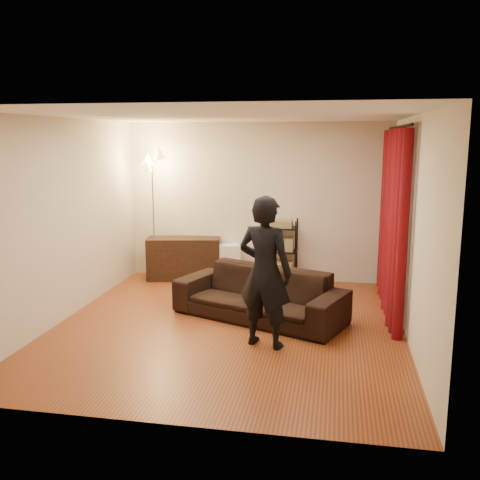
% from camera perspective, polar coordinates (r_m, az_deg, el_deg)
% --- Properties ---
extents(floor, '(5.00, 5.00, 0.00)m').
position_cam_1_polar(floor, '(7.11, -1.24, -9.16)').
color(floor, brown).
rests_on(floor, ground).
extents(ceiling, '(5.00, 5.00, 0.00)m').
position_cam_1_polar(ceiling, '(6.69, -1.34, 13.13)').
color(ceiling, white).
rests_on(ceiling, ground).
extents(wall_back, '(5.00, 0.00, 5.00)m').
position_cam_1_polar(wall_back, '(9.21, 1.85, 4.08)').
color(wall_back, beige).
rests_on(wall_back, ground).
extents(wall_front, '(5.00, 0.00, 5.00)m').
position_cam_1_polar(wall_front, '(4.40, -7.87, -3.50)').
color(wall_front, beige).
rests_on(wall_front, ground).
extents(wall_left, '(0.00, 5.00, 5.00)m').
position_cam_1_polar(wall_left, '(7.55, -18.27, 2.05)').
color(wall_left, beige).
rests_on(wall_left, ground).
extents(wall_right, '(0.00, 5.00, 5.00)m').
position_cam_1_polar(wall_right, '(6.70, 17.93, 1.01)').
color(wall_right, beige).
rests_on(wall_right, ground).
extents(curtain_rod, '(0.04, 2.65, 0.04)m').
position_cam_1_polar(curtain_rod, '(7.71, 16.64, 11.49)').
color(curtain_rod, black).
rests_on(curtain_rod, wall_right).
extents(curtain, '(0.22, 2.65, 2.55)m').
position_cam_1_polar(curtain, '(7.80, 15.98, 1.88)').
color(curtain, '#6D0608').
rests_on(curtain, ground).
extents(sofa, '(2.50, 1.71, 0.68)m').
position_cam_1_polar(sofa, '(7.31, 2.09, -5.81)').
color(sofa, black).
rests_on(sofa, ground).
extents(person, '(0.75, 0.60, 1.80)m').
position_cam_1_polar(person, '(6.23, 2.67, -3.43)').
color(person, black).
rests_on(person, ground).
extents(media_cabinet, '(1.32, 0.69, 0.73)m').
position_cam_1_polar(media_cabinet, '(9.38, -6.02, -1.96)').
color(media_cabinet, black).
rests_on(media_cabinet, ground).
extents(storage_boxes, '(0.46, 0.42, 0.62)m').
position_cam_1_polar(storage_boxes, '(9.29, -1.26, -2.37)').
color(storage_boxes, white).
rests_on(storage_boxes, ground).
extents(wire_shelf, '(0.58, 0.48, 1.10)m').
position_cam_1_polar(wire_shelf, '(9.07, 4.43, -1.19)').
color(wire_shelf, black).
rests_on(wire_shelf, ground).
extents(floor_lamp, '(0.52, 0.52, 2.20)m').
position_cam_1_polar(floor_lamp, '(9.25, -9.22, 2.41)').
color(floor_lamp, silver).
rests_on(floor_lamp, ground).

